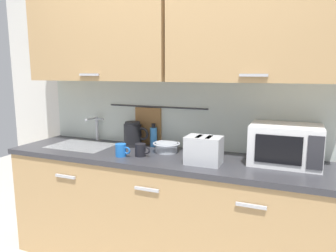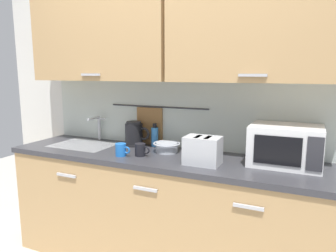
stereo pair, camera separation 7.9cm
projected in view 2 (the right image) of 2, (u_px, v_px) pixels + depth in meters
The scene contains 10 objects.
counter_unit at pixel (164, 210), 2.44m from camera, with size 2.53×0.64×0.90m.
back_wall_assembly at pixel (177, 72), 2.47m from camera, with size 3.70×0.41×2.50m.
sink_faucet at pixel (98, 125), 2.86m from camera, with size 0.09×0.17×0.22m.
microwave at pixel (285, 145), 2.09m from camera, with size 0.46×0.35×0.27m.
electric_kettle at pixel (134, 134), 2.65m from camera, with size 0.23×0.16×0.21m.
dish_soap_bottle at pixel (155, 136), 2.63m from camera, with size 0.06×0.06×0.20m.
mug_near_sink at pixel (121, 150), 2.33m from camera, with size 0.12×0.08×0.09m.
mixing_bowl at pixel (167, 147), 2.44m from camera, with size 0.21×0.21×0.08m.
toaster at pixel (203, 150), 2.12m from camera, with size 0.26×0.17×0.19m.
mug_by_kettle at pixel (141, 150), 2.33m from camera, with size 0.12×0.08×0.09m.
Camera 2 is at (0.97, -1.77, 1.52)m, focal length 33.43 mm.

